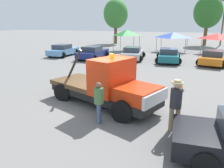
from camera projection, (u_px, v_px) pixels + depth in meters
name	position (u px, v px, depth m)	size (l,w,h in m)	color
ground_plane	(102.00, 104.00, 10.54)	(160.00, 160.00, 0.00)	slate
tow_truck	(108.00, 86.00, 10.05)	(6.05, 3.66, 2.51)	black
person_near_truck	(176.00, 101.00, 7.65)	(0.42, 0.42, 1.91)	#847051
person_at_hood	(99.00, 100.00, 8.33)	(0.37, 0.37, 1.64)	#475B84
parked_car_skyblue	(63.00, 50.00, 25.24)	(2.49, 4.28, 1.34)	#669ED1
parked_car_navy	(93.00, 53.00, 23.38)	(2.55, 4.74, 1.34)	navy
parked_car_silver	(133.00, 53.00, 22.74)	(2.85, 4.49, 1.34)	#B7B7BC
parked_car_teal	(168.00, 55.00, 21.50)	(2.84, 4.85, 1.34)	#196670
parked_car_orange	(213.00, 58.00, 20.01)	(2.95, 4.61, 1.34)	orange
canopy_tent_green	(127.00, 33.00, 29.46)	(2.90, 2.90, 2.82)	#9E9EA3
canopy_tent_blue	(173.00, 35.00, 28.51)	(3.61, 3.61, 2.53)	#9E9EA3
canopy_tent_red	(217.00, 36.00, 26.45)	(3.49, 3.49, 2.52)	#9E9EA3
tree_left	(116.00, 14.00, 38.60)	(4.31, 4.31, 7.70)	brown
tree_center	(208.00, 12.00, 35.56)	(4.47, 4.47, 7.99)	brown
traffic_cone	(181.00, 86.00, 12.53)	(0.40, 0.40, 0.55)	black
utility_pole	(224.00, 19.00, 35.58)	(2.20, 0.24, 8.07)	brown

